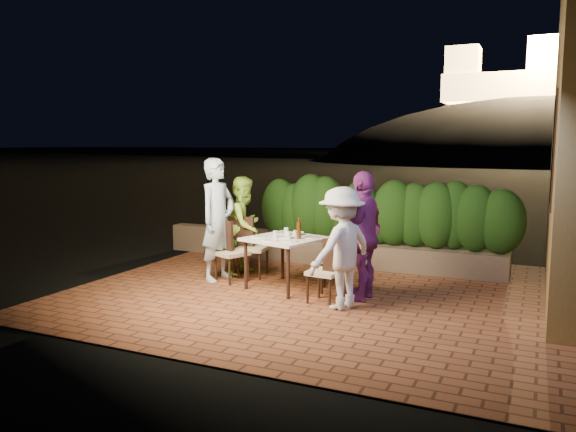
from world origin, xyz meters
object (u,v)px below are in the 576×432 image
Objects in this scene: chair_left_back at (253,247)px; diner_white at (342,248)px; dining_table at (285,263)px; diner_blue at (218,220)px; chair_right_back at (341,260)px; diner_purple at (364,236)px; parapet_lamp at (236,225)px; chair_left_front at (231,252)px; diner_green at (245,225)px; bowl at (298,233)px; chair_right_front at (324,271)px; beer_bottle at (299,228)px.

chair_left_back is 0.61× the size of diner_white.
dining_table is 1.28m from diner_blue.
diner_white is at bearing -96.71° from diner_blue.
diner_purple reaches higher than chair_right_back.
diner_blue reaches higher than diner_white.
diner_blue reaches higher than parapet_lamp.
diner_blue reaches higher than chair_left_front.
diner_white is (2.05, -1.18, -0.01)m from diner_green.
diner_blue is (-0.23, 0.00, 0.48)m from chair_left_front.
dining_table is at bearing -45.12° from parapet_lamp.
chair_right_front is (0.71, -0.74, -0.34)m from bowl.
beer_bottle reaches higher than bowl.
chair_right_back is 0.53× the size of diner_blue.
diner_purple is (2.19, -0.66, 0.08)m from diner_green.
dining_table is 0.63× the size of diner_white.
diner_blue is at bearing -80.93° from diner_white.
chair_right_back reaches higher than chair_left_back.
diner_white is at bearing -40.15° from parapet_lamp.
bowl is 2.54m from parapet_lamp.
diner_blue reaches higher than chair_right_back.
beer_bottle is 1.23m from chair_left_front.
diner_purple is at bearing -106.33° from diner_green.
beer_bottle reaches higher than parapet_lamp.
beer_bottle is 0.36× the size of chair_right_front.
beer_bottle is at bearing -8.46° from dining_table.
chair_right_back reaches higher than bowl.
chair_left_front is 0.93× the size of chair_right_back.
chair_right_back is 7.12× the size of parapet_lamp.
chair_right_back is (0.86, -0.00, 0.12)m from dining_table.
diner_white is (0.99, -0.88, 0.01)m from bowl.
diner_purple is (1.97, -0.52, 0.40)m from chair_left_back.
diner_white is (2.21, -0.63, -0.16)m from diner_blue.
chair_right_front is (0.78, -0.45, 0.05)m from dining_table.
diner_green is at bearing -24.46° from chair_right_front.
chair_right_front is at bearing -37.29° from beer_bottle.
chair_left_front is 0.53m from diner_blue.
dining_table is 0.98× the size of chair_right_back.
dining_table is at bearing -24.08° from chair_right_front.
parapet_lamp is at bearing -117.90° from diner_purple.
chair_right_back is (1.63, -0.45, 0.02)m from chair_left_back.
chair_right_back is at bearing 2.84° from beer_bottle.
chair_left_front is at bearing -82.61° from diner_white.
diner_green is at bearing -102.21° from diner_purple.
chair_right_front reaches higher than bowl.
diner_blue reaches higher than chair_right_front.
chair_right_front is 3.56m from parapet_lamp.
parapet_lamp is (-0.97, 1.86, 0.11)m from chair_left_front.
parapet_lamp is (-1.11, 1.44, 0.10)m from chair_left_back.
bowl is at bearing -103.18° from diner_purple.
diner_green is 1.60m from parapet_lamp.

